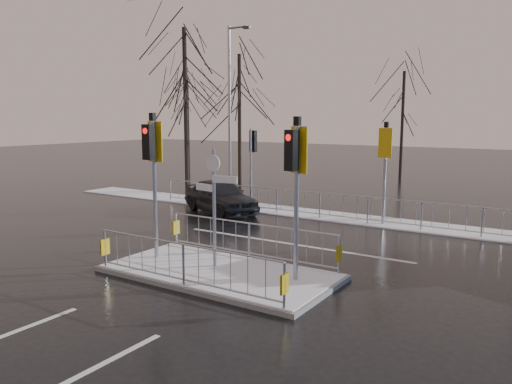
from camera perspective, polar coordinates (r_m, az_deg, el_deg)
The scene contains 11 objects.
ground at distance 13.05m, azimuth -4.19°, elevation -9.46°, with size 120.00×120.00×0.00m, color black.
snow_verge at distance 20.36m, azimuth 10.54°, elevation -2.97°, with size 30.00×2.00×0.04m, color white.
lane_markings at distance 12.80m, azimuth -5.10°, elevation -9.82°, with size 8.00×11.38×0.01m.
traffic_island at distance 12.95m, azimuth -4.22°, elevation -7.80°, with size 6.00×3.04×4.15m.
far_kerb_fixtures at distance 19.61m, azimuth 10.85°, elevation -0.45°, with size 18.00×0.65×3.83m.
car_far_lane at distance 21.21m, azimuth -4.09°, elevation -0.47°, with size 1.69×4.21×1.43m, color black.
tree_near_a at distance 27.66m, azimuth -8.11°, elevation 12.77°, with size 4.75×4.75×8.97m.
tree_near_b at distance 27.26m, azimuth -1.91°, elevation 10.88°, with size 4.00×4.00×7.55m.
tree_near_c at distance 30.78m, azimuth -7.82°, elevation 9.34°, with size 3.50×3.50×6.61m.
tree_far_a at distance 33.29m, azimuth 16.46°, elevation 9.56°, with size 3.75×3.75×7.08m.
street_lamp_left at distance 23.88m, azimuth -2.91°, elevation 9.63°, with size 1.25×0.18×8.20m.
Camera 1 is at (7.50, -9.90, 4.03)m, focal length 35.00 mm.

